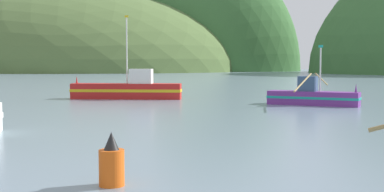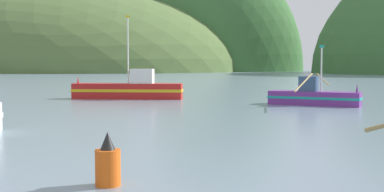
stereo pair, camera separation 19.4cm
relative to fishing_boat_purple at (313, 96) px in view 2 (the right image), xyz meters
The scene contains 5 objects.
hill_far_left 194.36m from the fishing_boat_purple, 121.02° to the left, with size 158.88×127.11×72.70m, color #516B38.
hill_mid_left 187.08m from the fishing_boat_purple, 100.92° to the left, with size 81.27×65.02×105.50m, color #386633.
fishing_boat_purple is the anchor object (origin of this frame).
fishing_boat_red 17.47m from the fishing_boat_purple, 167.43° to the left, with size 10.77×2.79×7.99m.
channel_buoy 28.75m from the fishing_boat_purple, 104.11° to the right, with size 0.71×0.71×1.51m.
Camera 2 is at (1.29, 1.85, 3.40)m, focal length 45.07 mm.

